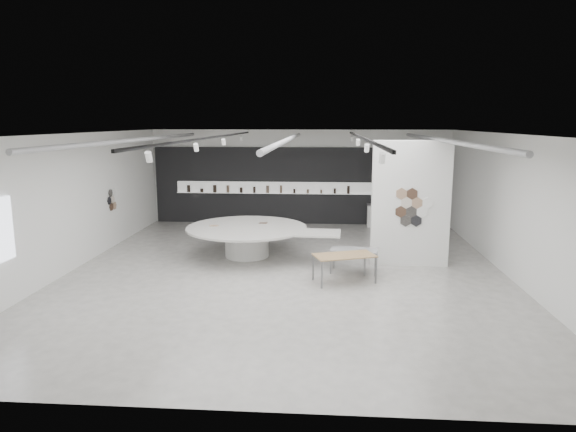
# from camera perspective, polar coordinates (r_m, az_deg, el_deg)

# --- Properties ---
(room) EXTENTS (12.02, 14.02, 3.82)m
(room) POSITION_cam_1_polar(r_m,az_deg,el_deg) (13.90, -0.61, 1.99)
(room) COLOR #AEAAA4
(room) RESTS_ON ground
(back_wall_display) EXTENTS (11.80, 0.27, 3.10)m
(back_wall_display) POSITION_cam_1_polar(r_m,az_deg,el_deg) (20.83, 1.01, 3.35)
(back_wall_display) COLOR black
(back_wall_display) RESTS_ON ground
(partition_column) EXTENTS (2.20, 0.38, 3.60)m
(partition_column) POSITION_cam_1_polar(r_m,az_deg,el_deg) (15.08, 13.46, 1.32)
(partition_column) COLOR white
(partition_column) RESTS_ON ground
(display_island) EXTENTS (4.83, 3.90, 0.95)m
(display_island) POSITION_cam_1_polar(r_m,az_deg,el_deg) (15.84, -4.33, -2.36)
(display_island) COLOR white
(display_island) RESTS_ON ground
(sample_table_wood) EXTENTS (1.72, 1.25, 0.73)m
(sample_table_wood) POSITION_cam_1_polar(r_m,az_deg,el_deg) (13.38, 6.29, -4.54)
(sample_table_wood) COLOR #9F7D52
(sample_table_wood) RESTS_ON ground
(sample_table_stone) EXTENTS (1.37, 0.84, 0.66)m
(sample_table_stone) POSITION_cam_1_polar(r_m,az_deg,el_deg) (14.27, 7.36, -3.91)
(sample_table_stone) COLOR gray
(sample_table_stone) RESTS_ON ground
(kitchen_counter) EXTENTS (1.58, 0.67, 1.23)m
(kitchen_counter) POSITION_cam_1_polar(r_m,az_deg,el_deg) (20.69, 10.90, 0.04)
(kitchen_counter) COLOR white
(kitchen_counter) RESTS_ON ground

